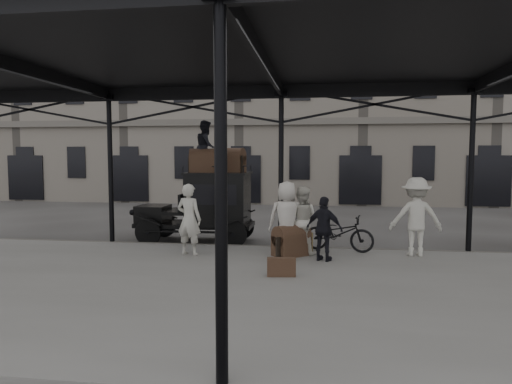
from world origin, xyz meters
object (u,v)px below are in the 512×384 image
at_px(porter_left, 189,219).
at_px(steamer_trunk_roof_near, 203,163).
at_px(bicycle, 339,233).
at_px(porter_official, 324,229).
at_px(taxi, 208,204).
at_px(steamer_trunk_platform, 291,243).

distance_m(porter_left, steamer_trunk_roof_near, 2.64).
bearing_deg(bicycle, porter_official, 174.75).
height_order(porter_left, bicycle, porter_left).
xyz_separation_m(bicycle, steamer_trunk_roof_near, (-4.00, 1.23, 1.84)).
bearing_deg(bicycle, porter_left, 117.72).
bearing_deg(taxi, porter_left, -87.62).
relative_size(porter_left, steamer_trunk_roof_near, 2.25).
height_order(taxi, porter_left, taxi).
xyz_separation_m(porter_left, porter_official, (3.41, -0.22, -0.13)).
distance_m(bicycle, steamer_trunk_platform, 1.43).
bearing_deg(porter_official, steamer_trunk_platform, -7.96).
xyz_separation_m(taxi, bicycle, (3.92, -1.47, -0.57)).
bearing_deg(steamer_trunk_platform, bicycle, -9.48).
xyz_separation_m(porter_left, bicycle, (3.81, 0.99, -0.43)).
xyz_separation_m(porter_official, steamer_trunk_roof_near, (-3.60, 2.44, 1.55)).
bearing_deg(porter_official, taxi, -15.22).
xyz_separation_m(taxi, porter_official, (3.51, -2.68, -0.27)).
xyz_separation_m(taxi, steamer_trunk_roof_near, (-0.08, -0.25, 1.27)).
height_order(steamer_trunk_roof_near, steamer_trunk_platform, steamer_trunk_roof_near).
xyz_separation_m(porter_left, steamer_trunk_platform, (2.60, 0.26, -0.59)).
relative_size(porter_official, steamer_trunk_roof_near, 1.92).
xyz_separation_m(porter_left, steamer_trunk_roof_near, (-0.18, 2.22, 1.41)).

